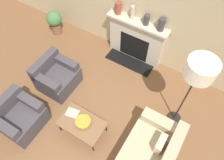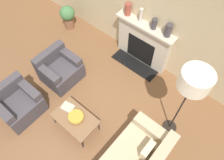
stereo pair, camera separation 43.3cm
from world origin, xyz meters
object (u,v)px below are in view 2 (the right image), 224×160
mantel_vase_left (128,9)px  mantel_vase_right (168,30)px  coffee_table (75,119)px  mantel_vase_center_right (154,24)px  fireplace (143,44)px  floor_lamp (194,83)px  book (68,107)px  mantel_vase_center_left (141,15)px  potted_plant (68,16)px  armchair_near (18,104)px  armchair_far (60,70)px  bowl (76,117)px

mantel_vase_left → mantel_vase_right: size_ratio=0.96×
coffee_table → mantel_vase_right: (0.46, 2.43, 0.96)m
mantel_vase_left → mantel_vase_center_right: bearing=0.0°
fireplace → coffee_table: (0.07, -2.42, -0.21)m
mantel_vase_left → floor_lamp: bearing=-28.5°
book → mantel_vase_right: size_ratio=0.95×
fireplace → book: size_ratio=5.16×
mantel_vase_center_right → mantel_vase_right: (0.35, 0.00, 0.03)m
mantel_vase_center_left → potted_plant: (-2.15, -0.38, -0.91)m
mantel_vase_center_left → mantel_vase_right: 0.70m
armchair_near → armchair_far: size_ratio=1.00×
armchair_near → mantel_vase_center_left: mantel_vase_center_left is taller
armchair_far → potted_plant: bearing=40.2°
armchair_far → armchair_near: bearing=-180.0°
armchair_far → mantel_vase_right: mantel_vase_right is taller
potted_plant → coffee_table: bearing=-40.6°
armchair_near → mantel_vase_right: size_ratio=2.76×
potted_plant → armchair_near: bearing=-65.6°
armchair_near → bowl: armchair_near is taller
armchair_near → armchair_far: bearing=0.0°
mantel_vase_left → mantel_vase_center_left: bearing=0.0°
mantel_vase_center_left → mantel_vase_left: bearing=180.0°
coffee_table → book: 0.30m
armchair_far → coffee_table: 1.38m
armchair_far → bowl: bearing=-117.4°
armchair_far → potted_plant: (-1.18, 1.39, 0.11)m
potted_plant → armchair_far: bearing=-49.8°
fireplace → armchair_near: fireplace is taller
bowl → mantel_vase_left: 2.64m
book → mantel_vase_center_right: mantel_vase_center_right is taller
mantel_vase_center_left → mantel_vase_center_right: size_ratio=1.35×
armchair_far → bowl: 1.39m
fireplace → floor_lamp: 2.30m
fireplace → armchair_far: fireplace is taller
book → potted_plant: 2.88m
book → mantel_vase_right: bearing=61.0°
fireplace → potted_plant: 2.35m
armchair_far → mantel_vase_center_right: (1.32, 1.77, 0.98)m
armchair_far → mantel_vase_center_left: 2.26m
coffee_table → mantel_vase_right: 2.65m
mantel_vase_left → potted_plant: bearing=-168.0°
mantel_vase_right → bowl: bearing=-100.4°
mantel_vase_center_right → potted_plant: mantel_vase_center_right is taller
armchair_near → coffee_table: (1.21, 0.54, 0.04)m
coffee_table → potted_plant: (-2.39, 2.05, 0.07)m
floor_lamp → mantel_vase_right: floor_lamp is taller
floor_lamp → potted_plant: floor_lamp is taller
armchair_near → mantel_vase_right: mantel_vase_right is taller
fireplace → mantel_vase_left: size_ratio=5.11×
fireplace → book: (-0.22, -2.34, -0.17)m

